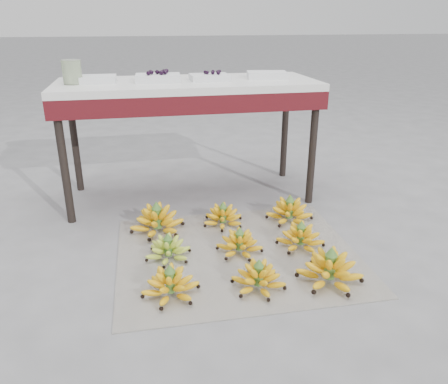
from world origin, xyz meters
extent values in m
plane|color=slate|center=(0.00, 0.00, 0.00)|extent=(60.00, 60.00, 0.00)
cube|color=beige|center=(0.08, -0.01, 0.00)|extent=(1.26, 1.07, 0.01)
ellipsoid|color=yellow|center=(-0.30, -0.31, 0.04)|extent=(0.28, 0.28, 0.08)
ellipsoid|color=yellow|center=(-0.30, -0.31, 0.08)|extent=(0.20, 0.20, 0.06)
ellipsoid|color=yellow|center=(-0.30, -0.31, 0.11)|extent=(0.13, 0.13, 0.05)
cylinder|color=#436F2A|center=(-0.30, -0.31, 0.08)|extent=(0.04, 0.04, 0.11)
cone|color=#436F2A|center=(-0.30, -0.31, 0.15)|extent=(0.05, 0.05, 0.04)
ellipsoid|color=yellow|center=(0.10, -0.33, 0.04)|extent=(0.32, 0.32, 0.07)
ellipsoid|color=yellow|center=(0.10, -0.33, 0.08)|extent=(0.23, 0.23, 0.06)
ellipsoid|color=yellow|center=(0.10, -0.33, 0.11)|extent=(0.15, 0.15, 0.05)
cylinder|color=#436F2A|center=(0.10, -0.33, 0.08)|extent=(0.04, 0.04, 0.10)
cone|color=#436F2A|center=(0.10, -0.33, 0.14)|extent=(0.05, 0.05, 0.04)
ellipsoid|color=yellow|center=(0.44, -0.35, 0.05)|extent=(0.40, 0.40, 0.09)
ellipsoid|color=yellow|center=(0.44, -0.35, 0.09)|extent=(0.28, 0.28, 0.07)
ellipsoid|color=yellow|center=(0.44, -0.35, 0.13)|extent=(0.18, 0.18, 0.06)
cylinder|color=#436F2A|center=(0.44, -0.35, 0.09)|extent=(0.05, 0.05, 0.12)
cone|color=#436F2A|center=(0.44, -0.35, 0.17)|extent=(0.06, 0.06, 0.05)
ellipsoid|color=#83AE37|center=(-0.29, 0.02, 0.04)|extent=(0.26, 0.26, 0.07)
ellipsoid|color=#83AE37|center=(-0.29, 0.02, 0.07)|extent=(0.19, 0.19, 0.05)
ellipsoid|color=#83AE37|center=(-0.29, 0.02, 0.10)|extent=(0.12, 0.12, 0.04)
cylinder|color=#436F2A|center=(-0.29, 0.02, 0.07)|extent=(0.04, 0.04, 0.10)
cone|color=#436F2A|center=(-0.29, 0.02, 0.13)|extent=(0.05, 0.05, 0.04)
ellipsoid|color=yellow|center=(0.09, 0.00, 0.04)|extent=(0.30, 0.30, 0.07)
ellipsoid|color=yellow|center=(0.09, 0.00, 0.07)|extent=(0.21, 0.21, 0.05)
ellipsoid|color=yellow|center=(0.09, 0.00, 0.10)|extent=(0.14, 0.14, 0.05)
cylinder|color=#436F2A|center=(0.09, 0.00, 0.07)|extent=(0.04, 0.04, 0.10)
cone|color=#436F2A|center=(0.09, 0.00, 0.14)|extent=(0.05, 0.05, 0.04)
ellipsoid|color=yellow|center=(0.43, 0.00, 0.04)|extent=(0.33, 0.33, 0.08)
ellipsoid|color=yellow|center=(0.43, 0.00, 0.08)|extent=(0.23, 0.23, 0.06)
ellipsoid|color=yellow|center=(0.43, 0.00, 0.11)|extent=(0.15, 0.15, 0.05)
cylinder|color=#436F2A|center=(0.43, 0.00, 0.08)|extent=(0.04, 0.04, 0.10)
cone|color=#436F2A|center=(0.43, 0.00, 0.14)|extent=(0.05, 0.05, 0.04)
ellipsoid|color=yellow|center=(-0.32, 0.34, 0.05)|extent=(0.36, 0.36, 0.09)
ellipsoid|color=yellow|center=(-0.32, 0.34, 0.09)|extent=(0.25, 0.25, 0.07)
ellipsoid|color=yellow|center=(-0.32, 0.34, 0.13)|extent=(0.17, 0.17, 0.06)
cylinder|color=#436F2A|center=(-0.32, 0.34, 0.09)|extent=(0.05, 0.05, 0.13)
cone|color=#436F2A|center=(-0.32, 0.34, 0.17)|extent=(0.06, 0.06, 0.05)
ellipsoid|color=yellow|center=(0.07, 0.35, 0.04)|extent=(0.27, 0.27, 0.07)
ellipsoid|color=yellow|center=(0.07, 0.35, 0.07)|extent=(0.19, 0.19, 0.05)
ellipsoid|color=yellow|center=(0.07, 0.35, 0.10)|extent=(0.12, 0.12, 0.05)
cylinder|color=#436F2A|center=(0.07, 0.35, 0.07)|extent=(0.04, 0.04, 0.10)
cone|color=#436F2A|center=(0.07, 0.35, 0.14)|extent=(0.05, 0.05, 0.04)
ellipsoid|color=yellow|center=(0.48, 0.33, 0.05)|extent=(0.34, 0.34, 0.08)
ellipsoid|color=yellow|center=(0.48, 0.33, 0.08)|extent=(0.24, 0.24, 0.06)
ellipsoid|color=yellow|center=(0.48, 0.33, 0.12)|extent=(0.16, 0.16, 0.05)
cylinder|color=#436F2A|center=(0.48, 0.33, 0.08)|extent=(0.05, 0.05, 0.11)
cone|color=#436F2A|center=(0.48, 0.33, 0.16)|extent=(0.05, 0.05, 0.04)
cylinder|color=black|center=(-0.83, 0.59, 0.38)|extent=(0.05, 0.05, 0.75)
cylinder|color=black|center=(0.72, 0.59, 0.38)|extent=(0.05, 0.05, 0.75)
cylinder|color=black|center=(-0.83, 1.14, 0.38)|extent=(0.05, 0.05, 0.75)
cylinder|color=black|center=(0.72, 1.14, 0.38)|extent=(0.05, 0.05, 0.75)
cube|color=#4F0E11|center=(-0.06, 0.87, 0.70)|extent=(1.66, 0.66, 0.11)
cube|color=silver|center=(-0.06, 0.87, 0.77)|extent=(1.66, 0.66, 0.04)
cube|color=silver|center=(-0.63, 0.90, 0.82)|extent=(0.26, 0.19, 0.04)
cube|color=silver|center=(-0.24, 0.86, 0.82)|extent=(0.29, 0.22, 0.04)
sphere|color=black|center=(-0.30, 0.81, 0.85)|extent=(0.03, 0.03, 0.03)
sphere|color=black|center=(-0.22, 0.84, 0.85)|extent=(0.03, 0.03, 0.03)
sphere|color=black|center=(-0.29, 0.88, 0.85)|extent=(0.03, 0.03, 0.03)
sphere|color=black|center=(-0.22, 0.81, 0.85)|extent=(0.03, 0.03, 0.03)
sphere|color=black|center=(-0.20, 0.84, 0.85)|extent=(0.03, 0.03, 0.03)
sphere|color=black|center=(-0.20, 0.90, 0.85)|extent=(0.03, 0.03, 0.03)
sphere|color=black|center=(-0.19, 0.90, 0.85)|extent=(0.03, 0.03, 0.03)
sphere|color=black|center=(-0.25, 0.87, 0.85)|extent=(0.03, 0.03, 0.03)
sphere|color=black|center=(-0.23, 0.83, 0.85)|extent=(0.03, 0.03, 0.03)
sphere|color=black|center=(-0.28, 0.85, 0.85)|extent=(0.03, 0.03, 0.03)
sphere|color=black|center=(-0.18, 0.92, 0.85)|extent=(0.03, 0.03, 0.03)
cube|color=silver|center=(0.08, 0.85, 0.82)|extent=(0.25, 0.18, 0.04)
sphere|color=black|center=(0.07, 0.84, 0.85)|extent=(0.02, 0.02, 0.02)
sphere|color=black|center=(0.14, 0.85, 0.85)|extent=(0.02, 0.02, 0.02)
sphere|color=black|center=(0.13, 0.80, 0.85)|extent=(0.02, 0.02, 0.02)
sphere|color=black|center=(0.10, 0.82, 0.85)|extent=(0.02, 0.02, 0.02)
sphere|color=black|center=(0.11, 0.88, 0.85)|extent=(0.02, 0.02, 0.02)
sphere|color=black|center=(0.06, 0.86, 0.85)|extent=(0.02, 0.02, 0.02)
sphere|color=black|center=(0.16, 0.89, 0.85)|extent=(0.02, 0.02, 0.02)
cube|color=silver|center=(0.48, 0.89, 0.82)|extent=(0.29, 0.23, 0.04)
cylinder|color=beige|center=(-0.76, 0.85, 0.87)|extent=(0.11, 0.11, 0.14)
camera|label=1|loc=(-0.40, -1.98, 1.17)|focal=35.00mm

